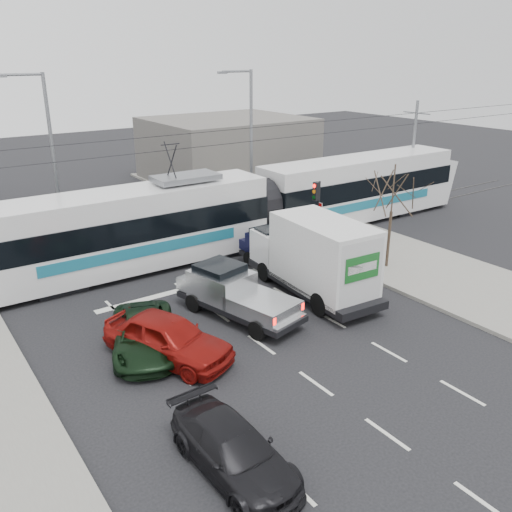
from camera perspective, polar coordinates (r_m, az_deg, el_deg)
ground at (r=20.78m, az=4.43°, el=-7.96°), size 120.00×120.00×0.00m
sidewalk_right at (r=26.88m, az=19.48°, el=-2.11°), size 6.00×60.00×0.15m
rails at (r=28.49m, az=-8.37°, el=0.03°), size 60.00×1.60×0.03m
building_right at (r=45.41m, az=-3.02°, el=11.18°), size 12.00×10.00×5.00m
bare_tree at (r=26.14m, az=14.22°, el=6.43°), size 2.40×2.40×5.00m
traffic_signal at (r=28.34m, az=6.44°, el=5.81°), size 0.44×0.44×3.60m
street_lamp_near at (r=34.20m, az=-0.77°, el=12.53°), size 2.38×0.25×9.00m
street_lamp_far at (r=31.30m, az=-20.97°, el=10.45°), size 2.38×0.25×9.00m
catenary at (r=27.39m, az=-8.79°, el=7.63°), size 60.00×0.20×7.00m
tram at (r=29.77m, az=0.38°, el=5.35°), size 28.74×3.20×5.86m
silver_pickup at (r=21.61m, az=-2.47°, el=-3.81°), size 3.06×5.75×1.99m
box_truck at (r=23.31m, az=6.20°, el=-0.12°), size 2.84×7.09×3.47m
navy_pickup at (r=26.19m, az=2.15°, el=0.55°), size 1.94×4.59×1.90m
green_car at (r=19.62m, az=-11.68°, el=-8.05°), size 3.72×5.11×1.29m
red_car at (r=18.89m, az=-9.27°, el=-8.51°), size 3.68×5.12×1.62m
dark_car at (r=14.36m, az=-2.37°, el=-19.74°), size 1.85×4.34×1.25m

